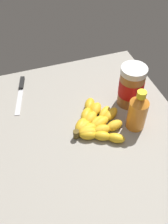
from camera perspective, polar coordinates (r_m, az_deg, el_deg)
name	(u,v)px	position (r cm, az deg, el deg)	size (l,w,h in cm)	color
ground_plane	(87,130)	(88.59, 0.63, -4.19)	(75.83, 66.32, 3.51)	gray
banana_bunch	(95,123)	(86.38, 2.54, -2.46)	(23.36, 19.05, 3.58)	gold
peanut_butter_jar	(131,86)	(91.56, 10.61, 5.73)	(9.04, 9.04, 16.05)	#9E602D
honey_bottle	(138,112)	(84.28, 12.02, 0.10)	(6.30, 6.30, 15.82)	orange
butter_knife	(21,92)	(102.12, -14.12, 4.50)	(20.45, 7.00, 1.20)	silver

